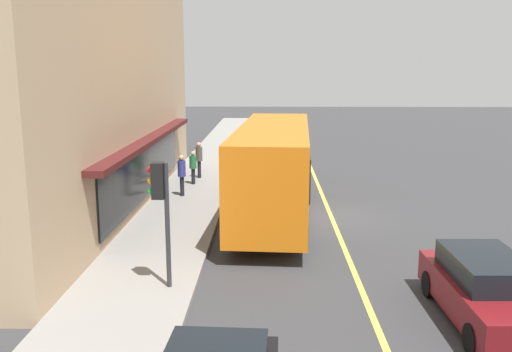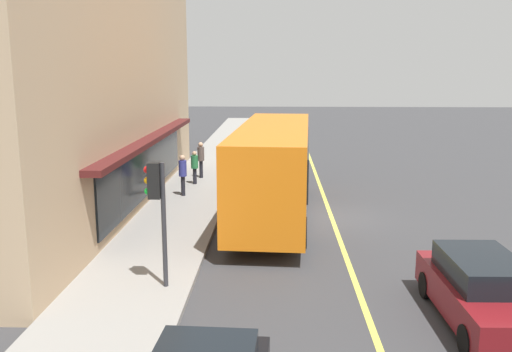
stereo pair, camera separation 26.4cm
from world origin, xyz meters
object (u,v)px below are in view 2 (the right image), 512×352
Objects in this scene: car_maroon at (482,292)px; pedestrian_at_corner at (195,164)px; traffic_light at (157,195)px; car_silver at (263,153)px; pedestrian_mid_block at (201,156)px; pedestrian_near_storefront at (183,171)px; bus at (274,166)px.

car_maroon is 2.73× the size of pedestrian_at_corner.
traffic_light is 18.47m from car_silver.
pedestrian_mid_block reaches higher than pedestrian_near_storefront.
pedestrian_at_corner is (5.21, 3.79, -0.89)m from bus.
pedestrian_mid_block is (6.71, 3.69, -0.74)m from bus.
pedestrian_mid_block is at bearing -3.66° from pedestrian_near_storefront.
car_silver is 2.41× the size of pedestrian_near_storefront.
pedestrian_mid_block is (13.94, 0.83, -1.29)m from traffic_light.
bus is 7.70m from pedestrian_mid_block.
bus is 7.10× the size of pedestrian_at_corner.
traffic_light reaches higher than pedestrian_mid_block.
bus reaches higher than car_maroon.
bus is at bearing -21.62° from traffic_light.
traffic_light is (-7.23, 2.87, 0.55)m from bus.
car_maroon is 2.39× the size of pedestrian_mid_block.
pedestrian_at_corner reaches higher than car_silver.
traffic_light is at bearing -176.60° from pedestrian_mid_block.
traffic_light is at bearing 158.38° from bus.
bus is 6.21× the size of pedestrian_mid_block.
traffic_light is at bearing 173.10° from car_silver.
traffic_light is 0.74× the size of car_silver.
car_maroon is at bearing -101.02° from traffic_light.
pedestrian_at_corner is (13.91, 8.48, 0.35)m from car_maroon.
bus is 6.30× the size of pedestrian_near_storefront.
pedestrian_near_storefront is at bearing 54.89° from bus.
car_silver and car_maroon have the same top height.
traffic_light is 14.03m from pedestrian_mid_block.
bus reaches higher than pedestrian_at_corner.
pedestrian_at_corner is at bearing 31.35° from car_maroon.
traffic_light is 10.15m from pedestrian_near_storefront.
pedestrian_near_storefront reaches higher than car_silver.
traffic_light is 2.02× the size of pedestrian_at_corner.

